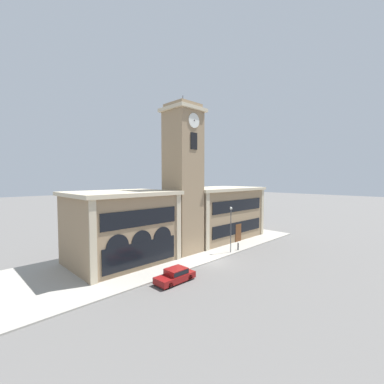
# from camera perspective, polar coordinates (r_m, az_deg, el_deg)

# --- Properties ---
(ground_plane) EXTENTS (300.00, 300.00, 0.00)m
(ground_plane) POSITION_cam_1_polar(r_m,az_deg,el_deg) (33.46, 4.74, -15.14)
(ground_plane) COLOR #605E5B
(sidewalk_kerb) EXTENTS (44.22, 14.46, 0.15)m
(sidewalk_kerb) POSITION_cam_1_polar(r_m,az_deg,el_deg) (38.32, -3.72, -12.64)
(sidewalk_kerb) COLOR #A39E93
(sidewalk_kerb) RESTS_ON ground_plane
(clock_tower) EXTENTS (4.90, 4.90, 21.74)m
(clock_tower) POSITION_cam_1_polar(r_m,az_deg,el_deg) (35.64, -2.01, 2.87)
(clock_tower) COLOR #937A5B
(clock_tower) RESTS_ON ground_plane
(town_hall_left_wing) EXTENTS (12.45, 9.69, 8.85)m
(town_hall_left_wing) POSITION_cam_1_polar(r_m,az_deg,el_deg) (33.23, -15.47, -7.45)
(town_hall_left_wing) COLOR #937A5B
(town_hall_left_wing) RESTS_ON ground_plane
(town_hall_right_wing) EXTENTS (16.41, 9.69, 8.82)m
(town_hall_right_wing) POSITION_cam_1_polar(r_m,az_deg,el_deg) (45.14, 5.55, -4.58)
(town_hall_right_wing) COLOR #937A5B
(town_hall_right_wing) RESTS_ON ground_plane
(parked_car_near) EXTENTS (4.23, 1.83, 1.37)m
(parked_car_near) POSITION_cam_1_polar(r_m,az_deg,el_deg) (27.20, -3.71, -17.93)
(parked_car_near) COLOR maroon
(parked_car_near) RESTS_ON ground_plane
(street_lamp) EXTENTS (0.36, 0.36, 6.35)m
(street_lamp) POSITION_cam_1_polar(r_m,az_deg,el_deg) (36.15, 8.63, -6.82)
(street_lamp) COLOR #4C4C51
(street_lamp) RESTS_ON sidewalk_kerb
(bollard) EXTENTS (0.18, 0.18, 1.06)m
(bollard) POSITION_cam_1_polar(r_m,az_deg,el_deg) (38.22, 10.20, -11.80)
(bollard) COLOR black
(bollard) RESTS_ON sidewalk_kerb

